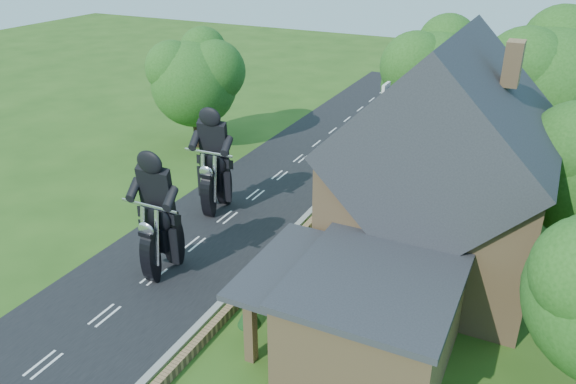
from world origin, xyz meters
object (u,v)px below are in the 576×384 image
at_px(house, 441,177).
at_px(annex, 369,318).
at_px(garden_wall, 294,242).
at_px(motorcycle_lead, 163,255).
at_px(motorcycle_follow, 217,196).

relative_size(house, annex, 1.45).
height_order(garden_wall, motorcycle_lead, motorcycle_lead).
bearing_deg(house, motorcycle_follow, 177.58).
distance_m(annex, motorcycle_follow, 13.04).
height_order(garden_wall, house, house).
bearing_deg(house, garden_wall, -170.83).
xyz_separation_m(house, motorcycle_follow, (-11.40, 0.48, -3.49)).
relative_size(house, motorcycle_lead, 5.55).
xyz_separation_m(annex, motorcycle_lead, (-9.64, 1.28, -0.91)).
bearing_deg(motorcycle_lead, motorcycle_follow, -79.19).
distance_m(house, motorcycle_follow, 11.93).
bearing_deg(motorcycle_lead, annex, 172.52).
height_order(house, annex, house).
xyz_separation_m(garden_wall, annex, (5.57, -5.80, 1.57)).
distance_m(garden_wall, annex, 8.19).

